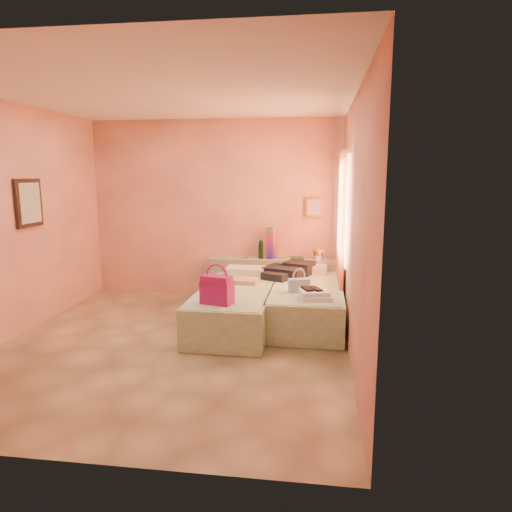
{
  "coord_description": "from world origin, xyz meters",
  "views": [
    {
      "loc": [
        1.63,
        -4.89,
        1.96
      ],
      "look_at": [
        0.84,
        0.85,
        0.91
      ],
      "focal_mm": 32.0,
      "sensor_mm": 36.0,
      "label": 1
    }
  ],
  "objects_px": {
    "water_bottle": "(261,250)",
    "green_book": "(297,258)",
    "magenta_handbag": "(217,289)",
    "blue_handbag": "(299,285)",
    "headboard_ledge": "(275,279)",
    "bed_left": "(236,307)",
    "bed_right": "(306,303)",
    "towel_stack": "(316,295)",
    "flower_vase": "(318,253)"
  },
  "relations": [
    {
      "from": "water_bottle",
      "to": "green_book",
      "type": "relative_size",
      "value": 1.46
    },
    {
      "from": "magenta_handbag",
      "to": "blue_handbag",
      "type": "xyz_separation_m",
      "value": [
        0.9,
        0.64,
        -0.08
      ]
    },
    {
      "from": "headboard_ledge",
      "to": "bed_left",
      "type": "distance_m",
      "value": 1.42
    },
    {
      "from": "bed_right",
      "to": "blue_handbag",
      "type": "xyz_separation_m",
      "value": [
        -0.09,
        -0.38,
        0.33
      ]
    },
    {
      "from": "bed_left",
      "to": "towel_stack",
      "type": "bearing_deg",
      "value": -18.54
    },
    {
      "from": "blue_handbag",
      "to": "towel_stack",
      "type": "height_order",
      "value": "blue_handbag"
    },
    {
      "from": "magenta_handbag",
      "to": "towel_stack",
      "type": "height_order",
      "value": "magenta_handbag"
    },
    {
      "from": "bed_right",
      "to": "green_book",
      "type": "height_order",
      "value": "green_book"
    },
    {
      "from": "water_bottle",
      "to": "flower_vase",
      "type": "distance_m",
      "value": 0.89
    },
    {
      "from": "blue_handbag",
      "to": "green_book",
      "type": "bearing_deg",
      "value": 73.85
    },
    {
      "from": "flower_vase",
      "to": "blue_handbag",
      "type": "bearing_deg",
      "value": -99.78
    },
    {
      "from": "bed_left",
      "to": "magenta_handbag",
      "type": "height_order",
      "value": "magenta_handbag"
    },
    {
      "from": "headboard_ledge",
      "to": "water_bottle",
      "type": "distance_m",
      "value": 0.51
    },
    {
      "from": "bed_left",
      "to": "flower_vase",
      "type": "distance_m",
      "value": 1.74
    },
    {
      "from": "headboard_ledge",
      "to": "towel_stack",
      "type": "xyz_separation_m",
      "value": [
        0.65,
        -1.73,
        0.23
      ]
    },
    {
      "from": "water_bottle",
      "to": "flower_vase",
      "type": "xyz_separation_m",
      "value": [
        0.89,
        -0.05,
        -0.02
      ]
    },
    {
      "from": "water_bottle",
      "to": "blue_handbag",
      "type": "height_order",
      "value": "water_bottle"
    },
    {
      "from": "bed_right",
      "to": "headboard_ledge",
      "type": "bearing_deg",
      "value": 117.18
    },
    {
      "from": "bed_right",
      "to": "magenta_handbag",
      "type": "xyz_separation_m",
      "value": [
        -0.99,
        -1.02,
        0.42
      ]
    },
    {
      "from": "water_bottle",
      "to": "towel_stack",
      "type": "relative_size",
      "value": 0.8
    },
    {
      "from": "water_bottle",
      "to": "green_book",
      "type": "xyz_separation_m",
      "value": [
        0.56,
        0.04,
        -0.12
      ]
    },
    {
      "from": "magenta_handbag",
      "to": "headboard_ledge",
      "type": "bearing_deg",
      "value": 92.5
    },
    {
      "from": "bed_right",
      "to": "water_bottle",
      "type": "xyz_separation_m",
      "value": [
        -0.74,
        1.02,
        0.54
      ]
    },
    {
      "from": "blue_handbag",
      "to": "towel_stack",
      "type": "relative_size",
      "value": 0.75
    },
    {
      "from": "magenta_handbag",
      "to": "green_book",
      "type": "bearing_deg",
      "value": 83.9
    },
    {
      "from": "bed_left",
      "to": "flower_vase",
      "type": "xyz_separation_m",
      "value": [
        1.04,
        1.3,
        0.51
      ]
    },
    {
      "from": "water_bottle",
      "to": "headboard_ledge",
      "type": "bearing_deg",
      "value": 6.66
    },
    {
      "from": "headboard_ledge",
      "to": "blue_handbag",
      "type": "bearing_deg",
      "value": -73.0
    },
    {
      "from": "bed_left",
      "to": "bed_right",
      "type": "height_order",
      "value": "same"
    },
    {
      "from": "green_book",
      "to": "towel_stack",
      "type": "height_order",
      "value": "green_book"
    },
    {
      "from": "headboard_ledge",
      "to": "flower_vase",
      "type": "xyz_separation_m",
      "value": [
        0.67,
        -0.08,
        0.44
      ]
    },
    {
      "from": "magenta_handbag",
      "to": "towel_stack",
      "type": "xyz_separation_m",
      "value": [
        1.12,
        0.34,
        -0.12
      ]
    },
    {
      "from": "headboard_ledge",
      "to": "bed_right",
      "type": "distance_m",
      "value": 1.18
    },
    {
      "from": "green_book",
      "to": "water_bottle",
      "type": "bearing_deg",
      "value": 172.35
    },
    {
      "from": "flower_vase",
      "to": "towel_stack",
      "type": "xyz_separation_m",
      "value": [
        -0.02,
        -1.65,
        -0.21
      ]
    },
    {
      "from": "headboard_ledge",
      "to": "green_book",
      "type": "xyz_separation_m",
      "value": [
        0.35,
        0.01,
        0.34
      ]
    },
    {
      "from": "water_bottle",
      "to": "magenta_handbag",
      "type": "distance_m",
      "value": 2.07
    },
    {
      "from": "bed_right",
      "to": "green_book",
      "type": "xyz_separation_m",
      "value": [
        -0.18,
        1.06,
        0.42
      ]
    },
    {
      "from": "green_book",
      "to": "bed_right",
      "type": "bearing_deg",
      "value": -91.71
    },
    {
      "from": "headboard_ledge",
      "to": "bed_right",
      "type": "height_order",
      "value": "headboard_ledge"
    },
    {
      "from": "water_bottle",
      "to": "towel_stack",
      "type": "height_order",
      "value": "water_bottle"
    },
    {
      "from": "bed_right",
      "to": "flower_vase",
      "type": "distance_m",
      "value": 1.11
    },
    {
      "from": "magenta_handbag",
      "to": "blue_handbag",
      "type": "relative_size",
      "value": 1.35
    },
    {
      "from": "water_bottle",
      "to": "magenta_handbag",
      "type": "height_order",
      "value": "water_bottle"
    },
    {
      "from": "towel_stack",
      "to": "blue_handbag",
      "type": "bearing_deg",
      "value": 125.58
    },
    {
      "from": "headboard_ledge",
      "to": "magenta_handbag",
      "type": "height_order",
      "value": "magenta_handbag"
    },
    {
      "from": "headboard_ledge",
      "to": "flower_vase",
      "type": "bearing_deg",
      "value": -6.54
    },
    {
      "from": "headboard_ledge",
      "to": "magenta_handbag",
      "type": "distance_m",
      "value": 2.15
    },
    {
      "from": "headboard_ledge",
      "to": "green_book",
      "type": "distance_m",
      "value": 0.49
    },
    {
      "from": "bed_left",
      "to": "bed_right",
      "type": "bearing_deg",
      "value": 20.33
    }
  ]
}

